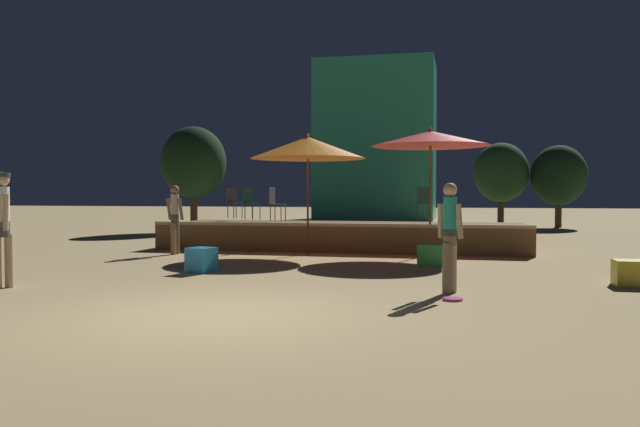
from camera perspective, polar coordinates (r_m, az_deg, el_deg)
name	(u,v)px	position (r m, az deg, el deg)	size (l,w,h in m)	color
ground_plane	(211,316)	(7.67, -9.94, -9.18)	(120.00, 120.00, 0.00)	tan
wooden_deck	(344,236)	(16.84, 2.24, -2.03)	(9.50, 3.19, 0.74)	brown
patio_umbrella_0	(308,148)	(15.07, -1.13, 6.02)	(2.78, 2.78, 2.91)	brown
patio_umbrella_1	(431,139)	(15.05, 10.07, 6.75)	(2.79, 2.79, 3.02)	brown
cube_seat_0	(629,273)	(11.06, 26.44, -4.89)	(0.46, 0.46, 0.41)	yellow
cube_seat_1	(434,255)	(12.98, 10.41, -3.72)	(0.67, 0.67, 0.43)	#4CC651
cube_seat_2	(202,260)	(11.81, -10.78, -4.19)	(0.54, 0.54, 0.46)	#2D9EDB
person_0	(175,217)	(15.42, -13.13, -0.34)	(0.49, 0.29, 1.67)	#72664C
person_1	(2,222)	(10.79, -27.04, -0.68)	(0.44, 0.34, 1.80)	tan
person_2	(450,235)	(9.31, 11.78, -1.92)	(0.41, 0.28, 1.62)	#72664C
bistro_chair_0	(423,200)	(17.11, 9.41, 1.19)	(0.41, 0.42, 0.90)	#1E4C47
bistro_chair_1	(250,200)	(17.80, -6.40, 1.23)	(0.46, 0.46, 0.90)	#1E4C47
bistro_chair_2	(275,201)	(16.42, -4.16, 1.19)	(0.40, 0.40, 0.90)	#47474C
bistro_chair_3	(233,200)	(18.68, -7.95, 1.25)	(0.47, 0.47, 0.90)	#47474C
frisbee_disc	(453,299)	(8.80, 12.04, -7.66)	(0.27, 0.27, 0.03)	#E54C99
background_tree_0	(501,173)	(28.75, 16.22, 3.60)	(2.39, 2.39, 3.72)	#3D2B1C
background_tree_1	(559,175)	(28.92, 20.99, 3.27)	(2.36, 2.36, 3.56)	#3D2B1C
background_tree_2	(194,163)	(24.55, -11.48, 4.59)	(2.49, 2.49, 4.05)	#3D2B1C
distant_building	(377,142)	(36.04, 5.20, 6.54)	(6.57, 4.78, 8.87)	teal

